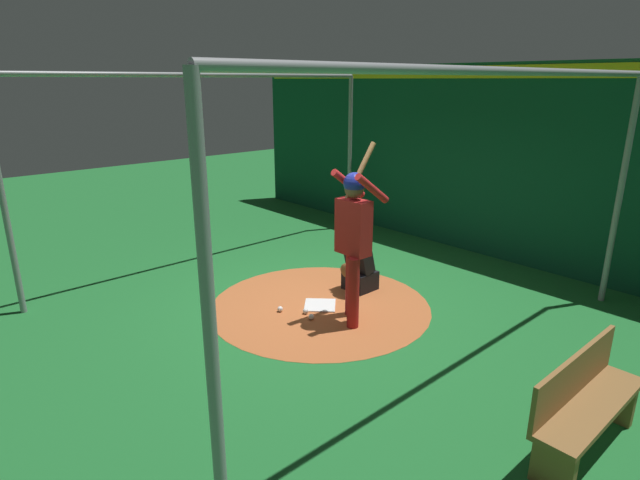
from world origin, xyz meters
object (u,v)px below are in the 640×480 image
batter (354,232)px  catcher (358,267)px  home_plate (320,305)px  baseball_0 (306,311)px  baseball_1 (280,309)px  bench (585,403)px  baseball_2 (311,317)px

batter → catcher: 1.30m
home_plate → baseball_0: 0.32m
baseball_0 → baseball_1: same height
batter → baseball_1: batter is taller
bench → baseball_1: size_ratio=19.96×
home_plate → bench: bearing=85.5°
batter → bench: 3.07m
catcher → baseball_0: size_ratio=12.48×
bench → baseball_0: (0.04, -3.50, -0.39)m
catcher → baseball_2: size_ratio=12.48×
catcher → batter: bearing=39.5°
bench → baseball_0: bearing=-89.4°
bench → baseball_1: 3.80m
bench → baseball_2: bench is taller
home_plate → catcher: size_ratio=0.45×
home_plate → batter: bearing=91.9°
catcher → bench: 3.76m
baseball_0 → catcher: bearing=-174.7°
baseball_2 → baseball_0: bearing=-106.8°
home_plate → batter: size_ratio=0.19×
baseball_2 → home_plate: bearing=-146.8°
catcher → baseball_2: catcher is taller
baseball_0 → baseball_2: bearing=73.2°
bench → catcher: bearing=-106.6°
baseball_1 → baseball_2: same height
baseball_1 → baseball_2: 0.48m
home_plate → baseball_2: size_ratio=5.68×
bench → baseball_1: (0.25, -3.78, -0.39)m
batter → baseball_0: batter is taller
catcher → baseball_2: 1.24m
batter → catcher: size_ratio=2.43×
baseball_0 → bench: bearing=90.6°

